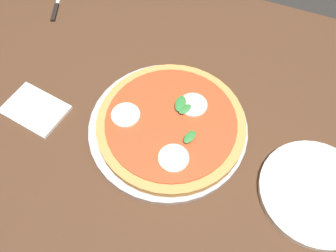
{
  "coord_description": "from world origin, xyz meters",
  "views": [
    {
      "loc": [
        -0.17,
        0.32,
        1.32
      ],
      "look_at": [
        -0.03,
        -0.02,
        0.72
      ],
      "focal_mm": 36.56,
      "sensor_mm": 36.0,
      "label": 1
    }
  ],
  "objects_px": {
    "serving_tray": "(168,127)",
    "knife": "(57,3)",
    "napkin": "(35,109)",
    "pizza": "(171,124)",
    "dining_table": "(153,152)",
    "plate_white": "(315,192)"
  },
  "relations": [
    {
      "from": "dining_table",
      "to": "plate_white",
      "type": "distance_m",
      "value": 0.36
    },
    {
      "from": "plate_white",
      "to": "napkin",
      "type": "distance_m",
      "value": 0.59
    },
    {
      "from": "dining_table",
      "to": "pizza",
      "type": "xyz_separation_m",
      "value": [
        -0.04,
        -0.02,
        0.13
      ]
    },
    {
      "from": "plate_white",
      "to": "napkin",
      "type": "xyz_separation_m",
      "value": [
        0.59,
        0.04,
        -0.0
      ]
    },
    {
      "from": "napkin",
      "to": "pizza",
      "type": "bearing_deg",
      "value": -167.25
    },
    {
      "from": "serving_tray",
      "to": "pizza",
      "type": "height_order",
      "value": "pizza"
    },
    {
      "from": "dining_table",
      "to": "napkin",
      "type": "distance_m",
      "value": 0.28
    },
    {
      "from": "dining_table",
      "to": "knife",
      "type": "distance_m",
      "value": 0.48
    },
    {
      "from": "knife",
      "to": "plate_white",
      "type": "bearing_deg",
      "value": 159.43
    },
    {
      "from": "knife",
      "to": "napkin",
      "type": "bearing_deg",
      "value": 113.59
    },
    {
      "from": "dining_table",
      "to": "serving_tray",
      "type": "bearing_deg",
      "value": -152.04
    },
    {
      "from": "serving_tray",
      "to": "knife",
      "type": "distance_m",
      "value": 0.48
    },
    {
      "from": "pizza",
      "to": "napkin",
      "type": "bearing_deg",
      "value": 12.75
    },
    {
      "from": "pizza",
      "to": "plate_white",
      "type": "height_order",
      "value": "pizza"
    },
    {
      "from": "dining_table",
      "to": "pizza",
      "type": "height_order",
      "value": "pizza"
    },
    {
      "from": "dining_table",
      "to": "knife",
      "type": "relative_size",
      "value": 6.53
    },
    {
      "from": "napkin",
      "to": "dining_table",
      "type": "bearing_deg",
      "value": -168.98
    },
    {
      "from": "serving_tray",
      "to": "knife",
      "type": "bearing_deg",
      "value": -30.37
    },
    {
      "from": "serving_tray",
      "to": "knife",
      "type": "relative_size",
      "value": 1.93
    },
    {
      "from": "plate_white",
      "to": "knife",
      "type": "relative_size",
      "value": 1.23
    },
    {
      "from": "serving_tray",
      "to": "knife",
      "type": "xyz_separation_m",
      "value": [
        0.42,
        -0.24,
        -0.0
      ]
    },
    {
      "from": "pizza",
      "to": "napkin",
      "type": "xyz_separation_m",
      "value": [
        0.29,
        0.06,
        -0.02
      ]
    }
  ]
}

